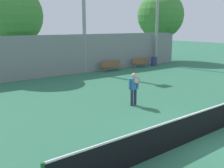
% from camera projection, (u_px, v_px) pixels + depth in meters
% --- Properties ---
extents(ground_plane, '(100.00, 100.00, 0.00)m').
position_uv_depth(ground_plane, '(198.00, 138.00, 9.10)').
color(ground_plane, '#2D6B4C').
extents(tennis_net, '(11.39, 0.09, 0.99)m').
position_uv_depth(tennis_net, '(199.00, 124.00, 8.99)').
color(tennis_net, '#195128').
rests_on(tennis_net, ground_plane).
extents(tennis_player, '(0.52, 0.46, 1.62)m').
position_uv_depth(tennis_player, '(134.00, 87.00, 12.66)').
color(tennis_player, '#282D47').
rests_on(tennis_player, ground_plane).
extents(bench_courtside_near, '(1.77, 0.40, 0.83)m').
position_uv_depth(bench_courtside_near, '(140.00, 62.00, 24.83)').
color(bench_courtside_near, brown).
rests_on(bench_courtside_near, ground_plane).
extents(bench_courtside_far, '(2.12, 0.40, 0.83)m').
position_uv_depth(bench_courtside_far, '(111.00, 65.00, 22.76)').
color(bench_courtside_far, brown).
rests_on(bench_courtside_far, ground_plane).
extents(light_pole_far_right, '(0.90, 0.60, 8.69)m').
position_uv_depth(light_pole_far_right, '(84.00, 12.00, 21.03)').
color(light_pole_far_right, '#939399').
rests_on(light_pole_far_right, ground_plane).
extents(light_pole_center_back, '(0.90, 0.60, 10.53)m').
position_uv_depth(light_pole_center_back, '(158.00, 3.00, 25.17)').
color(light_pole_center_back, '#939399').
rests_on(light_pole_center_back, ground_plane).
extents(trash_bin, '(0.58, 0.58, 0.87)m').
position_uv_depth(trash_bin, '(154.00, 61.00, 25.57)').
color(trash_bin, navy).
rests_on(trash_bin, ground_plane).
extents(back_fence, '(29.71, 0.06, 3.17)m').
position_uv_depth(back_fence, '(40.00, 57.00, 19.31)').
color(back_fence, gray).
rests_on(back_fence, ground_plane).
extents(tree_green_tall, '(4.70, 4.70, 6.96)m').
position_uv_depth(tree_green_tall, '(12.00, 16.00, 19.90)').
color(tree_green_tall, brown).
rests_on(tree_green_tall, ground_plane).
extents(tree_green_broad, '(5.05, 5.05, 7.49)m').
position_uv_depth(tree_green_broad, '(161.00, 16.00, 28.60)').
color(tree_green_broad, brown).
rests_on(tree_green_broad, ground_plane).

